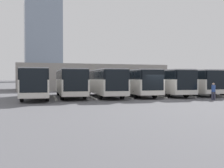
{
  "coord_description": "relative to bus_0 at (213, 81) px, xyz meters",
  "views": [
    {
      "loc": [
        13.47,
        24.88,
        2.18
      ],
      "look_at": [
        2.75,
        -6.19,
        1.48
      ],
      "focal_mm": 45.0,
      "sensor_mm": 36.0,
      "label": 1
    }
  ],
  "objects": [
    {
      "name": "station_building",
      "position": [
        11.44,
        -22.22,
        0.58
      ],
      "size": [
        26.89,
        16.63,
        4.63
      ],
      "color": "gray",
      "rests_on": "ground_plane"
    },
    {
      "name": "bus_4",
      "position": [
        15.25,
        0.01,
        0.0
      ],
      "size": [
        3.74,
        12.62,
        3.12
      ],
      "rotation": [
        0.0,
        0.0,
        -0.1
      ],
      "color": "silver",
      "rests_on": "ground_plane"
    },
    {
      "name": "ground_plane",
      "position": [
        11.44,
        6.08,
        -1.76
      ],
      "size": [
        600.0,
        600.0,
        0.0
      ],
      "primitive_type": "plane",
      "color": "#5B5B60"
    },
    {
      "name": "curb_divider_5",
      "position": [
        20.97,
        1.21,
        -1.68
      ],
      "size": [
        0.8,
        5.9,
        0.15
      ],
      "primitive_type": "cube",
      "rotation": [
        0.0,
        0.0,
        -0.1
      ],
      "color": "#B2B2AD",
      "rests_on": "ground_plane"
    },
    {
      "name": "office_tower",
      "position": [
        8.51,
        -149.62,
        23.51
      ],
      "size": [
        21.82,
        21.82,
        51.73
      ],
      "color": "#7F8EA3",
      "rests_on": "ground_plane"
    },
    {
      "name": "pedestrian",
      "position": [
        6.49,
        8.19,
        -0.84
      ],
      "size": [
        0.51,
        0.51,
        1.71
      ],
      "rotation": [
        0.0,
        0.0,
        5.82
      ],
      "color": "#38384C",
      "rests_on": "ground_plane"
    },
    {
      "name": "bus_1",
      "position": [
        3.81,
        -0.09,
        0.0
      ],
      "size": [
        3.74,
        12.62,
        3.12
      ],
      "rotation": [
        0.0,
        0.0,
        -0.1
      ],
      "color": "silver",
      "rests_on": "ground_plane"
    },
    {
      "name": "curb_divider_2",
      "position": [
        9.53,
        1.98,
        -1.68
      ],
      "size": [
        0.8,
        5.9,
        0.15
      ],
      "primitive_type": "cube",
      "rotation": [
        0.0,
        0.0,
        -0.1
      ],
      "color": "#B2B2AD",
      "rests_on": "ground_plane"
    },
    {
      "name": "bus_5",
      "position": [
        19.06,
        -0.63,
        0.0
      ],
      "size": [
        3.74,
        12.62,
        3.12
      ],
      "rotation": [
        0.0,
        0.0,
        -0.1
      ],
      "color": "silver",
      "rests_on": "ground_plane"
    },
    {
      "name": "curb_divider_4",
      "position": [
        17.16,
        1.85,
        -1.68
      ],
      "size": [
        0.8,
        5.9,
        0.15
      ],
      "primitive_type": "cube",
      "rotation": [
        0.0,
        0.0,
        -0.1
      ],
      "color": "#B2B2AD",
      "rests_on": "ground_plane"
    },
    {
      "name": "curb_divider_3",
      "position": [
        13.34,
        1.75,
        -1.68
      ],
      "size": [
        0.8,
        5.9,
        0.15
      ],
      "primitive_type": "cube",
      "rotation": [
        0.0,
        0.0,
        -0.1
      ],
      "color": "#B2B2AD",
      "rests_on": "ground_plane"
    },
    {
      "name": "bus_3",
      "position": [
        11.44,
        -0.09,
        0.0
      ],
      "size": [
        3.74,
        12.62,
        3.12
      ],
      "rotation": [
        0.0,
        0.0,
        -0.1
      ],
      "color": "silver",
      "rests_on": "ground_plane"
    },
    {
      "name": "curb_divider_0",
      "position": [
        1.9,
        1.84,
        -1.68
      ],
      "size": [
        0.8,
        5.9,
        0.15
      ],
      "primitive_type": "cube",
      "rotation": [
        0.0,
        0.0,
        -0.1
      ],
      "color": "#B2B2AD",
      "rests_on": "ground_plane"
    },
    {
      "name": "bus_2",
      "position": [
        7.63,
        0.14,
        0.0
      ],
      "size": [
        3.74,
        12.62,
        3.12
      ],
      "rotation": [
        0.0,
        0.0,
        -0.1
      ],
      "color": "silver",
      "rests_on": "ground_plane"
    },
    {
      "name": "bus_6",
      "position": [
        22.88,
        0.48,
        0.0
      ],
      "size": [
        3.74,
        12.62,
        3.12
      ],
      "rotation": [
        0.0,
        0.0,
        -0.1
      ],
      "color": "silver",
      "rests_on": "ground_plane"
    },
    {
      "name": "bus_0",
      "position": [
        0.0,
        0.0,
        0.0
      ],
      "size": [
        3.74,
        12.62,
        3.12
      ],
      "rotation": [
        0.0,
        0.0,
        -0.1
      ],
      "color": "silver",
      "rests_on": "ground_plane"
    },
    {
      "name": "curb_divider_1",
      "position": [
        5.72,
        1.75,
        -1.68
      ],
      "size": [
        0.8,
        5.9,
        0.15
      ],
      "primitive_type": "cube",
      "rotation": [
        0.0,
        0.0,
        -0.1
      ],
      "color": "#B2B2AD",
      "rests_on": "ground_plane"
    }
  ]
}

